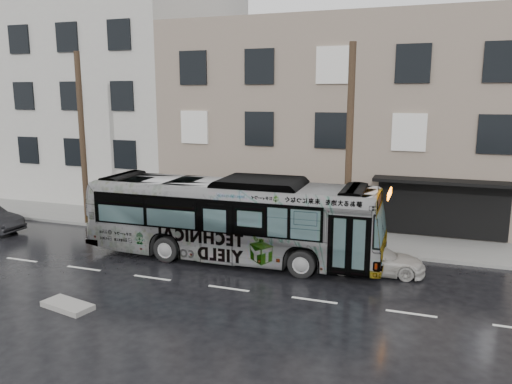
{
  "coord_description": "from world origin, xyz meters",
  "views": [
    {
      "loc": [
        9.91,
        -18.39,
        6.96
      ],
      "look_at": [
        2.49,
        2.5,
        2.63
      ],
      "focal_mm": 35.0,
      "sensor_mm": 36.0,
      "label": 1
    }
  ],
  "objects_px": {
    "sign_post": "(372,225)",
    "white_sedan": "(373,258)",
    "utility_pole_front": "(349,149)",
    "bus": "(232,218)",
    "utility_pole_rear": "(82,140)"
  },
  "relations": [
    {
      "from": "sign_post",
      "to": "white_sedan",
      "type": "xyz_separation_m",
      "value": [
        0.35,
        -2.32,
        -0.77
      ]
    },
    {
      "from": "utility_pole_front",
      "to": "white_sedan",
      "type": "distance_m",
      "value": 4.9
    },
    {
      "from": "bus",
      "to": "white_sedan",
      "type": "height_order",
      "value": "bus"
    },
    {
      "from": "utility_pole_rear",
      "to": "sign_post",
      "type": "height_order",
      "value": "utility_pole_rear"
    },
    {
      "from": "bus",
      "to": "white_sedan",
      "type": "bearing_deg",
      "value": -88.59
    },
    {
      "from": "utility_pole_rear",
      "to": "bus",
      "type": "distance_m",
      "value": 10.28
    },
    {
      "from": "utility_pole_front",
      "to": "utility_pole_rear",
      "type": "distance_m",
      "value": 14.0
    },
    {
      "from": "bus",
      "to": "white_sedan",
      "type": "xyz_separation_m",
      "value": [
        5.92,
        0.25,
        -1.2
      ]
    },
    {
      "from": "utility_pole_front",
      "to": "white_sedan",
      "type": "xyz_separation_m",
      "value": [
        1.45,
        -2.32,
        -4.07
      ]
    },
    {
      "from": "utility_pole_rear",
      "to": "sign_post",
      "type": "relative_size",
      "value": 3.75
    },
    {
      "from": "utility_pole_rear",
      "to": "white_sedan",
      "type": "xyz_separation_m",
      "value": [
        15.45,
        -2.32,
        -4.07
      ]
    },
    {
      "from": "sign_post",
      "to": "utility_pole_rear",
      "type": "bearing_deg",
      "value": 180.0
    },
    {
      "from": "utility_pole_rear",
      "to": "utility_pole_front",
      "type": "bearing_deg",
      "value": 0.0
    },
    {
      "from": "white_sedan",
      "to": "utility_pole_rear",
      "type": "bearing_deg",
      "value": 76.73
    },
    {
      "from": "utility_pole_front",
      "to": "bus",
      "type": "relative_size",
      "value": 0.7
    }
  ]
}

